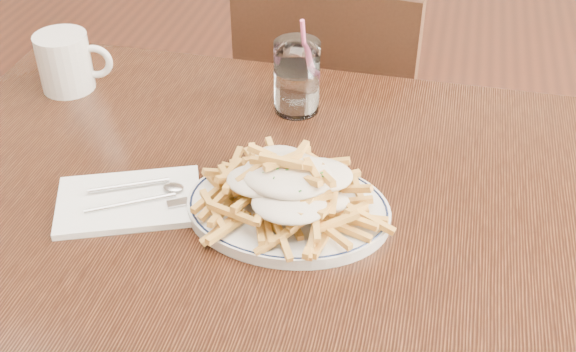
% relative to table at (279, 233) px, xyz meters
% --- Properties ---
extents(table, '(1.20, 0.80, 0.75)m').
position_rel_table_xyz_m(table, '(0.00, 0.00, 0.00)').
color(table, black).
rests_on(table, ground).
extents(chair_far, '(0.45, 0.45, 0.87)m').
position_rel_table_xyz_m(chair_far, '(-0.02, 0.62, -0.18)').
color(chair_far, black).
rests_on(chair_far, ground).
extents(fries_plate, '(0.34, 0.30, 0.02)m').
position_rel_table_xyz_m(fries_plate, '(0.03, -0.04, 0.09)').
color(fries_plate, silver).
rests_on(fries_plate, table).
extents(loaded_fries, '(0.30, 0.27, 0.07)m').
position_rel_table_xyz_m(loaded_fries, '(0.03, -0.04, 0.14)').
color(loaded_fries, gold).
rests_on(loaded_fries, fries_plate).
extents(napkin, '(0.24, 0.20, 0.01)m').
position_rel_table_xyz_m(napkin, '(-0.21, -0.07, 0.08)').
color(napkin, white).
rests_on(napkin, table).
extents(cutlery, '(0.16, 0.13, 0.01)m').
position_rel_table_xyz_m(cutlery, '(-0.21, -0.07, 0.09)').
color(cutlery, silver).
rests_on(cutlery, napkin).
extents(water_glass, '(0.08, 0.08, 0.18)m').
position_rel_table_xyz_m(water_glass, '(-0.03, 0.24, 0.14)').
color(water_glass, white).
rests_on(water_glass, table).
extents(coffee_mug, '(0.13, 0.10, 0.11)m').
position_rel_table_xyz_m(coffee_mug, '(-0.45, 0.22, 0.13)').
color(coffee_mug, silver).
rests_on(coffee_mug, table).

